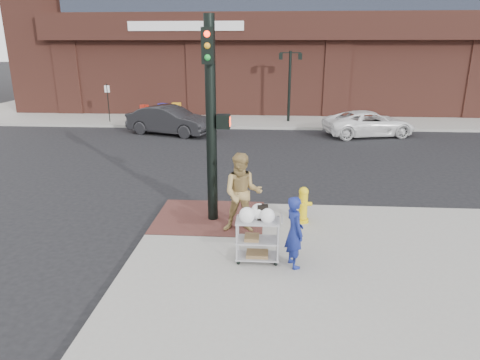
# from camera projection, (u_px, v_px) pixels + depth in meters

# --- Properties ---
(ground) EXTENTS (220.00, 220.00, 0.00)m
(ground) POSITION_uv_depth(u_px,v_px,m) (229.00, 238.00, 10.38)
(ground) COLOR black
(ground) RESTS_ON ground
(sidewalk_far) EXTENTS (65.00, 36.00, 0.15)m
(sidewalk_far) POSITION_uv_depth(u_px,v_px,m) (395.00, 94.00, 39.94)
(sidewalk_far) COLOR gray
(sidewalk_far) RESTS_ON ground
(brick_curb_ramp) EXTENTS (2.80, 2.40, 0.01)m
(brick_curb_ramp) POSITION_uv_depth(u_px,v_px,m) (210.00, 217.00, 11.23)
(brick_curb_ramp) COLOR #4D2924
(brick_curb_ramp) RESTS_ON sidewalk_near
(lamp_post) EXTENTS (1.32, 0.22, 4.00)m
(lamp_post) POSITION_uv_depth(u_px,v_px,m) (290.00, 79.00, 24.67)
(lamp_post) COLOR black
(lamp_post) RESTS_ON sidewalk_far
(parking_sign) EXTENTS (0.05, 0.05, 2.20)m
(parking_sign) POSITION_uv_depth(u_px,v_px,m) (108.00, 103.00, 24.85)
(parking_sign) COLOR black
(parking_sign) RESTS_ON sidewalk_far
(traffic_signal_pole) EXTENTS (0.61, 0.51, 5.00)m
(traffic_signal_pole) POSITION_uv_depth(u_px,v_px,m) (212.00, 116.00, 10.30)
(traffic_signal_pole) COLOR black
(traffic_signal_pole) RESTS_ON sidewalk_near
(woman_blue) EXTENTS (0.53, 0.64, 1.50)m
(woman_blue) POSITION_uv_depth(u_px,v_px,m) (294.00, 232.00, 8.54)
(woman_blue) COLOR navy
(woman_blue) RESTS_ON sidewalk_near
(pedestrian_tan) EXTENTS (0.96, 0.76, 1.94)m
(pedestrian_tan) POSITION_uv_depth(u_px,v_px,m) (243.00, 193.00, 10.10)
(pedestrian_tan) COLOR #9D804A
(pedestrian_tan) RESTS_ON sidewalk_near
(sedan_dark) EXTENTS (4.76, 2.94, 1.48)m
(sedan_dark) POSITION_uv_depth(u_px,v_px,m) (170.00, 120.00, 22.18)
(sedan_dark) COLOR black
(sedan_dark) RESTS_ON ground
(minivan_white) EXTENTS (4.97, 3.15, 1.28)m
(minivan_white) POSITION_uv_depth(u_px,v_px,m) (369.00, 124.00, 21.80)
(minivan_white) COLOR white
(minivan_white) RESTS_ON ground
(utility_cart) EXTENTS (0.89, 0.50, 1.24)m
(utility_cart) POSITION_uv_depth(u_px,v_px,m) (258.00, 236.00, 8.79)
(utility_cart) COLOR #949498
(utility_cart) RESTS_ON sidewalk_near
(fire_hydrant) EXTENTS (0.44, 0.31, 0.94)m
(fire_hydrant) POSITION_uv_depth(u_px,v_px,m) (303.00, 204.00, 10.78)
(fire_hydrant) COLOR yellow
(fire_hydrant) RESTS_ON sidewalk_near
(newsbox_red) EXTENTS (0.50, 0.48, 0.93)m
(newsbox_red) POSITION_uv_depth(u_px,v_px,m) (145.00, 113.00, 25.52)
(newsbox_red) COLOR maroon
(newsbox_red) RESTS_ON sidewalk_far
(newsbox_yellow) EXTENTS (0.49, 0.45, 1.09)m
(newsbox_yellow) POSITION_uv_depth(u_px,v_px,m) (177.00, 112.00, 25.14)
(newsbox_yellow) COLOR #F8A71B
(newsbox_yellow) RESTS_ON sidewalk_far
(newsbox_blue) EXTENTS (0.57, 0.54, 1.09)m
(newsbox_blue) POSITION_uv_depth(u_px,v_px,m) (163.00, 113.00, 24.82)
(newsbox_blue) COLOR #181BA1
(newsbox_blue) RESTS_ON sidewalk_far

